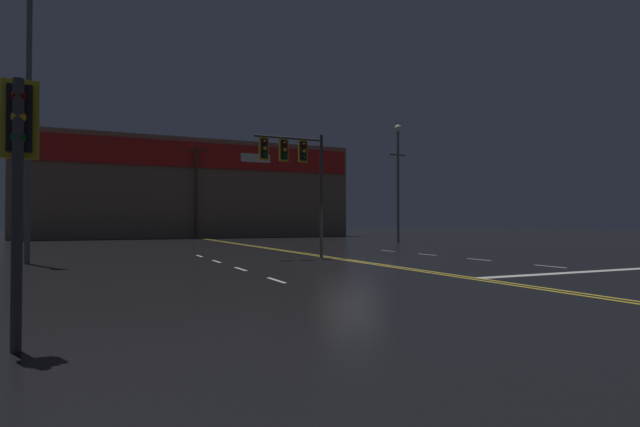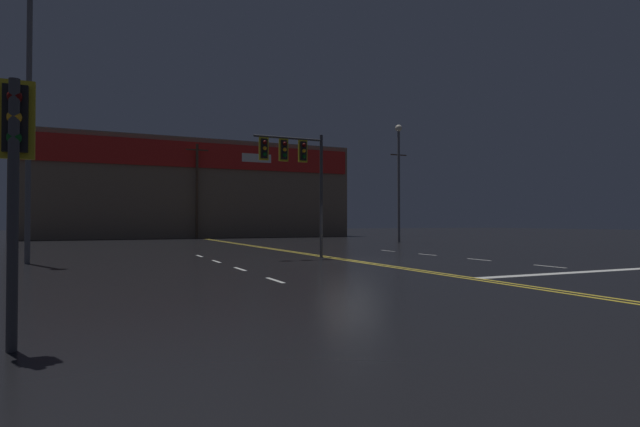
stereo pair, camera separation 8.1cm
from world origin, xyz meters
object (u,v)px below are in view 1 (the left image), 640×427
at_px(streetlight_median_approach, 398,167).
at_px(traffic_signal_median, 293,160).
at_px(traffic_signal_corner_southwest, 19,150).
at_px(streetlight_far_left, 29,83).

bearing_deg(streetlight_median_approach, traffic_signal_median, -136.99).
relative_size(traffic_signal_median, streetlight_median_approach, 0.59).
xyz_separation_m(traffic_signal_median, traffic_signal_corner_southwest, (-8.87, -13.30, -1.85)).
bearing_deg(traffic_signal_median, streetlight_far_left, 172.08).
xyz_separation_m(traffic_signal_corner_southwest, streetlight_median_approach, (23.12, 26.58, 3.56)).
xyz_separation_m(traffic_signal_median, streetlight_far_left, (-10.31, 1.43, 2.59)).
bearing_deg(traffic_signal_corner_southwest, streetlight_far_left, 95.57).
bearing_deg(traffic_signal_median, traffic_signal_corner_southwest, -123.72).
distance_m(streetlight_median_approach, streetlight_far_left, 27.28).
bearing_deg(traffic_signal_corner_southwest, streetlight_median_approach, 48.99).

